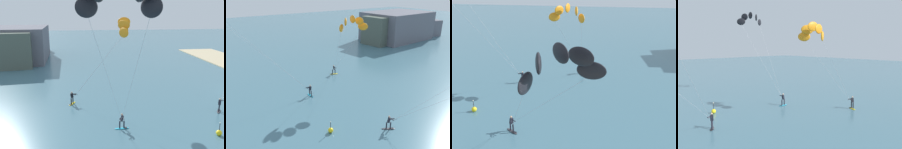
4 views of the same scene
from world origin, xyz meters
TOP-DOWN VIEW (x-y plane):
  - kitesurfer_mid_water at (-18.85, 21.07)m, footprint 11.29×4.95m
  - kitesurfer_far_out at (-2.73, 18.39)m, footprint 4.63×7.98m
  - marker_buoy at (-11.80, 10.16)m, footprint 0.56×0.56m
  - distant_headland at (32.38, 38.96)m, footprint 30.08×17.98m

SIDE VIEW (x-z plane):
  - marker_buoy at x=-11.80m, z-range -0.39..0.99m
  - distant_headland at x=32.38m, z-range -0.46..7.43m
  - kitesurfer_far_out at x=-2.73m, z-range 3.93..14.92m
  - kitesurfer_mid_water at x=-18.85m, z-range 5.09..18.65m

